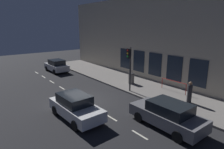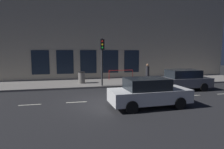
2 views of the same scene
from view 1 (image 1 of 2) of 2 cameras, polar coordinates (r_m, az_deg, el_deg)
name	(u,v)px [view 1 (image 1 of 2)]	position (r m, az deg, el deg)	size (l,w,h in m)	color
ground_plane	(84,101)	(15.84, -8.28, -7.73)	(60.00, 60.00, 0.00)	#232326
sidewalk	(139,86)	(19.43, 7.94, -3.25)	(4.50, 32.00, 0.15)	gray
building_facade	(158,40)	(20.49, 13.45, 9.87)	(0.65, 32.00, 8.90)	#B2A893
lane_centre_line	(90,105)	(15.03, -6.36, -8.89)	(0.12, 27.20, 0.01)	beige
traffic_light	(129,61)	(16.89, 5.14, 3.94)	(0.48, 0.32, 3.91)	#2D2D30
parked_car_0	(57,66)	(26.05, -15.95, 2.49)	(1.95, 4.01, 1.58)	#B7B7BC
parked_car_1	(76,107)	(12.96, -10.64, -9.23)	(2.02, 4.39, 1.58)	silver
parked_car_2	(167,114)	(12.16, 15.92, -11.18)	(1.98, 4.54, 1.58)	slate
pedestrian_0	(190,93)	(15.88, 21.80, -5.02)	(0.48, 0.48, 1.65)	#232328
trash_bin	(131,78)	(19.69, 5.67, -1.13)	(0.62, 0.62, 1.04)	slate
red_railing	(174,83)	(18.09, 17.62, -2.44)	(0.05, 2.53, 0.97)	red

